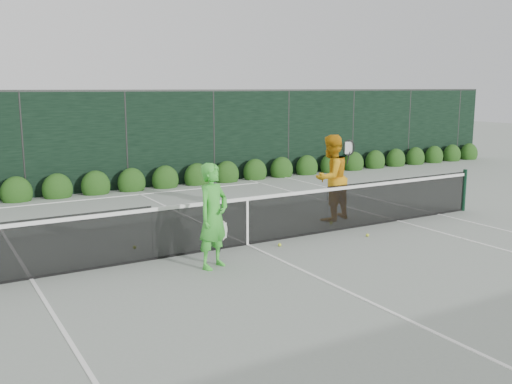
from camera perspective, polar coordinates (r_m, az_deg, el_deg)
ground at (r=11.52m, az=-0.87°, el=-5.31°), size 80.00×80.00×0.00m
tennis_net at (r=11.37m, az=-0.98°, el=-2.75°), size 12.90×0.10×1.07m
player_woman at (r=9.91m, az=-4.29°, el=-2.41°), size 0.80×0.68×1.85m
player_man at (r=13.57m, az=7.50°, el=1.42°), size 1.15×1.00×2.04m
court_lines at (r=11.51m, az=-0.87°, el=-5.28°), size 11.03×23.83×0.01m
windscreen_fence at (r=8.98m, az=7.74°, el=0.03°), size 32.00×21.07×3.06m
hedge_row at (r=17.89m, az=-12.33°, el=0.88°), size 31.66×0.65×0.94m
tennis_balls at (r=12.00m, az=2.63°, el=-4.50°), size 4.67×1.69×0.07m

